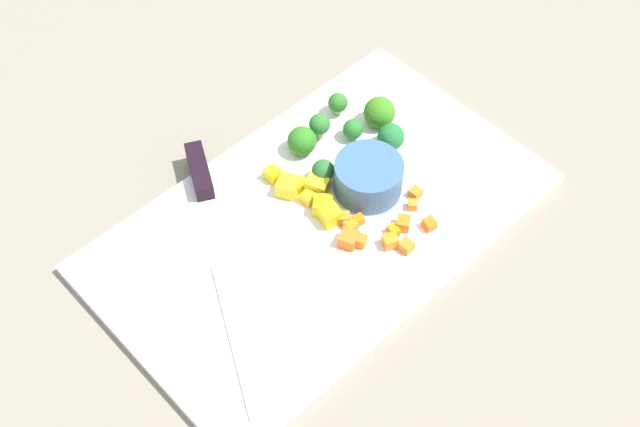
# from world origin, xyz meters

# --- Properties ---
(ground_plane) EXTENTS (4.00, 4.00, 0.00)m
(ground_plane) POSITION_xyz_m (0.00, 0.00, 0.00)
(ground_plane) COLOR gray
(cutting_board) EXTENTS (0.50, 0.30, 0.01)m
(cutting_board) POSITION_xyz_m (0.00, 0.00, 0.01)
(cutting_board) COLOR white
(cutting_board) RESTS_ON ground_plane
(prep_bowl) EXTENTS (0.08, 0.08, 0.04)m
(prep_bowl) POSITION_xyz_m (0.07, -0.01, 0.03)
(prep_bowl) COLOR #395F8C
(prep_bowl) RESTS_ON cutting_board
(chef_knife) EXTENTS (0.18, 0.32, 0.02)m
(chef_knife) POSITION_xyz_m (-0.09, 0.08, 0.02)
(chef_knife) COLOR silver
(chef_knife) RESTS_ON cutting_board
(carrot_dice_0) EXTENTS (0.01, 0.01, 0.01)m
(carrot_dice_0) POSITION_xyz_m (0.10, -0.05, 0.02)
(carrot_dice_0) COLOR orange
(carrot_dice_0) RESTS_ON cutting_board
(carrot_dice_1) EXTENTS (0.02, 0.02, 0.01)m
(carrot_dice_1) POSITION_xyz_m (0.09, -0.06, 0.02)
(carrot_dice_1) COLOR orange
(carrot_dice_1) RESTS_ON cutting_board
(carrot_dice_2) EXTENTS (0.01, 0.01, 0.01)m
(carrot_dice_2) POSITION_xyz_m (0.02, -0.03, 0.02)
(carrot_dice_2) COLOR orange
(carrot_dice_2) RESTS_ON cutting_board
(carrot_dice_3) EXTENTS (0.03, 0.03, 0.02)m
(carrot_dice_3) POSITION_xyz_m (-0.00, -0.05, 0.02)
(carrot_dice_3) COLOR orange
(carrot_dice_3) RESTS_ON cutting_board
(carrot_dice_4) EXTENTS (0.01, 0.01, 0.01)m
(carrot_dice_4) POSITION_xyz_m (0.04, -0.09, 0.02)
(carrot_dice_4) COLOR orange
(carrot_dice_4) RESTS_ON cutting_board
(carrot_dice_5) EXTENTS (0.02, 0.02, 0.01)m
(carrot_dice_5) POSITION_xyz_m (0.01, -0.05, 0.02)
(carrot_dice_5) COLOR orange
(carrot_dice_5) RESTS_ON cutting_board
(carrot_dice_6) EXTENTS (0.02, 0.02, 0.01)m
(carrot_dice_6) POSITION_xyz_m (0.06, -0.07, 0.02)
(carrot_dice_6) COLOR orange
(carrot_dice_6) RESTS_ON cutting_board
(carrot_dice_7) EXTENTS (0.01, 0.02, 0.01)m
(carrot_dice_7) POSITION_xyz_m (0.05, -0.07, 0.02)
(carrot_dice_7) COLOR orange
(carrot_dice_7) RESTS_ON cutting_board
(carrot_dice_8) EXTENTS (0.01, 0.01, 0.01)m
(carrot_dice_8) POSITION_xyz_m (0.03, -0.03, 0.02)
(carrot_dice_8) COLOR orange
(carrot_dice_8) RESTS_ON cutting_board
(carrot_dice_9) EXTENTS (0.02, 0.02, 0.01)m
(carrot_dice_9) POSITION_xyz_m (0.02, -0.02, 0.02)
(carrot_dice_9) COLOR orange
(carrot_dice_9) RESTS_ON cutting_board
(carrot_dice_10) EXTENTS (0.02, 0.02, 0.01)m
(carrot_dice_10) POSITION_xyz_m (0.03, -0.08, 0.02)
(carrot_dice_10) COLOR orange
(carrot_dice_10) RESTS_ON cutting_board
(carrot_dice_11) EXTENTS (0.02, 0.02, 0.01)m
(carrot_dice_11) POSITION_xyz_m (0.08, -0.09, 0.02)
(carrot_dice_11) COLOR orange
(carrot_dice_11) RESTS_ON cutting_board
(pepper_dice_0) EXTENTS (0.02, 0.03, 0.02)m
(pepper_dice_0) POSITION_xyz_m (0.01, -0.01, 0.02)
(pepper_dice_0) COLOR yellow
(pepper_dice_0) RESTS_ON cutting_board
(pepper_dice_1) EXTENTS (0.02, 0.02, 0.01)m
(pepper_dice_1) POSITION_xyz_m (0.01, 0.05, 0.02)
(pepper_dice_1) COLOR yellow
(pepper_dice_1) RESTS_ON cutting_board
(pepper_dice_2) EXTENTS (0.03, 0.03, 0.02)m
(pepper_dice_2) POSITION_xyz_m (0.01, 0.01, 0.02)
(pepper_dice_2) COLOR yellow
(pepper_dice_2) RESTS_ON cutting_board
(pepper_dice_3) EXTENTS (0.02, 0.02, 0.01)m
(pepper_dice_3) POSITION_xyz_m (0.01, 0.03, 0.02)
(pepper_dice_3) COLOR yellow
(pepper_dice_3) RESTS_ON cutting_board
(pepper_dice_4) EXTENTS (0.03, 0.03, 0.02)m
(pepper_dice_4) POSITION_xyz_m (-0.00, 0.05, 0.02)
(pepper_dice_4) COLOR yellow
(pepper_dice_4) RESTS_ON cutting_board
(pepper_dice_5) EXTENTS (0.03, 0.03, 0.02)m
(pepper_dice_5) POSITION_xyz_m (0.02, 0.03, 0.02)
(pepper_dice_5) COLOR yellow
(pepper_dice_5) RESTS_ON cutting_board
(pepper_dice_6) EXTENTS (0.02, 0.02, 0.02)m
(pepper_dice_6) POSITION_xyz_m (-0.00, 0.08, 0.02)
(pepper_dice_6) COLOR yellow
(pepper_dice_6) RESTS_ON cutting_board
(broccoli_floret_0) EXTENTS (0.02, 0.02, 0.03)m
(broccoli_floret_0) POSITION_xyz_m (0.13, 0.10, 0.03)
(broccoli_floret_0) COLOR #86BF69
(broccoli_floret_0) RESTS_ON cutting_board
(broccoli_floret_1) EXTENTS (0.03, 0.03, 0.04)m
(broccoli_floret_1) POSITION_xyz_m (0.08, 0.09, 0.03)
(broccoli_floret_1) COLOR #95AD65
(broccoli_floret_1) RESTS_ON cutting_board
(broccoli_floret_2) EXTENTS (0.04, 0.04, 0.04)m
(broccoli_floret_2) POSITION_xyz_m (0.15, 0.06, 0.03)
(broccoli_floret_2) COLOR #88B55F
(broccoli_floret_2) RESTS_ON cutting_board
(broccoli_floret_3) EXTENTS (0.03, 0.03, 0.03)m
(broccoli_floret_3) POSITION_xyz_m (0.14, 0.02, 0.03)
(broccoli_floret_3) COLOR #84BB5D
(broccoli_floret_3) RESTS_ON cutting_board
(broccoli_floret_4) EXTENTS (0.03, 0.03, 0.03)m
(broccoli_floret_4) POSITION_xyz_m (0.04, 0.04, 0.03)
(broccoli_floret_4) COLOR #7FBC61
(broccoli_floret_4) RESTS_ON cutting_board
(broccoli_floret_5) EXTENTS (0.02, 0.02, 0.03)m
(broccoli_floret_5) POSITION_xyz_m (0.11, 0.06, 0.03)
(broccoli_floret_5) COLOR #83BD61
(broccoli_floret_5) RESTS_ON cutting_board
(broccoli_floret_6) EXTENTS (0.03, 0.03, 0.04)m
(broccoli_floret_6) POSITION_xyz_m (0.05, 0.09, 0.03)
(broccoli_floret_6) COLOR #82AD6A
(broccoli_floret_6) RESTS_ON cutting_board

